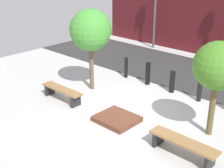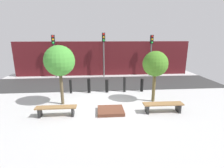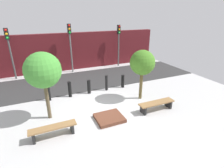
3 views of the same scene
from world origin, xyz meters
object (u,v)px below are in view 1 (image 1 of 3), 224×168
object	(u,v)px
planter_bed	(117,119)
bollard_left	(148,74)
bench_right	(183,145)
bollard_center	(172,82)
bench_left	(62,92)
bollard_far_left	(126,67)
tree_behind_right_bench	(218,67)
traffic_light_west	(155,3)
bollard_right	(200,88)
tree_behind_left_bench	(90,30)

from	to	relation	value
planter_bed	bollard_left	distance (m)	3.42
bench_right	bollard_center	world-z (taller)	bollard_center
bench_left	planter_bed	size ratio (longest dim) A/B	1.47
bollard_far_left	bollard_center	distance (m)	2.35
planter_bed	tree_behind_right_bench	size ratio (longest dim) A/B	0.44
bench_right	planter_bed	xyz separation A→B (m)	(-2.54, 0.20, -0.26)
bollard_left	bollard_center	xyz separation A→B (m)	(1.18, 0.00, -0.04)
planter_bed	bollard_left	size ratio (longest dim) A/B	1.35
bollard_far_left	traffic_light_west	world-z (taller)	traffic_light_west
tree_behind_right_bench	traffic_light_west	size ratio (longest dim) A/B	0.77
bollard_left	bollard_center	bearing A→B (deg)	0.00
bench_right	bollard_left	size ratio (longest dim) A/B	2.06
tree_behind_right_bench	bollard_right	world-z (taller)	tree_behind_right_bench
bench_left	tree_behind_left_bench	size ratio (longest dim) A/B	0.59
bench_left	bench_right	distance (m)	5.08
bollard_far_left	bollard_left	world-z (taller)	bollard_left
tree_behind_right_bench	bollard_center	size ratio (longest dim) A/B	3.30
bollard_center	tree_behind_left_bench	bearing A→B (deg)	-143.43
bench_left	bollard_left	bearing A→B (deg)	67.58
bench_left	tree_behind_left_bench	bearing A→B (deg)	89.46
bench_left	tree_behind_left_bench	distance (m)	2.52
bollard_far_left	tree_behind_left_bench	bearing A→B (deg)	-95.64
planter_bed	traffic_light_west	bearing A→B (deg)	118.66
planter_bed	bench_left	bearing A→B (deg)	-175.50
traffic_light_west	bollard_far_left	bearing A→B (deg)	-67.32
bench_right	bollard_far_left	size ratio (longest dim) A/B	2.13
planter_bed	traffic_light_west	world-z (taller)	traffic_light_west
bollard_far_left	bollard_center	xyz separation A→B (m)	(2.35, 0.00, -0.02)
bench_right	bollard_left	world-z (taller)	bollard_left
planter_bed	tree_behind_right_bench	bearing A→B (deg)	27.28
bollard_far_left	planter_bed	bearing A→B (deg)	-53.61
bench_right	bollard_left	xyz separation A→B (m)	(-3.71, 3.39, 0.13)
bollard_right	bollard_left	bearing A→B (deg)	180.00
bench_left	bollard_far_left	world-z (taller)	bollard_far_left
bollard_right	bollard_center	bearing A→B (deg)	180.00
bench_left	bollard_center	world-z (taller)	bollard_center
bench_left	traffic_light_west	distance (m)	8.60
tree_behind_right_bench	bollard_right	distance (m)	2.84
bench_left	planter_bed	distance (m)	2.56
tree_behind_right_bench	bollard_right	bearing A→B (deg)	125.88
bollard_right	tree_behind_right_bench	bearing A→B (deg)	-54.12
bollard_left	traffic_light_west	bearing A→B (deg)	123.71
tree_behind_right_bench	bollard_far_left	xyz separation A→B (m)	(-4.89, 1.88, -1.68)
bench_left	bench_right	size ratio (longest dim) A/B	0.96
bollard_left	bollard_center	world-z (taller)	bollard_left
bollard_right	tree_behind_left_bench	bearing A→B (deg)	-153.12
bench_right	bollard_far_left	bearing A→B (deg)	145.80
bollard_right	bollard_far_left	bearing A→B (deg)	180.00
tree_behind_left_bench	bollard_left	distance (m)	3.00
planter_bed	traffic_light_west	size ratio (longest dim) A/B	0.34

